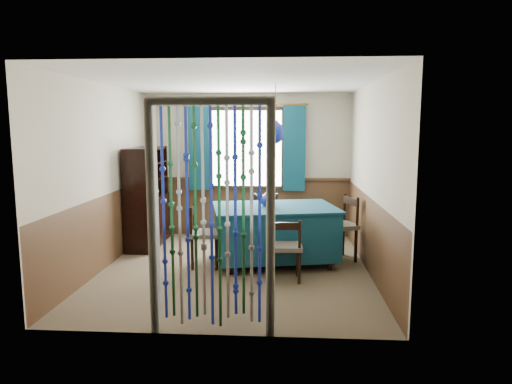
# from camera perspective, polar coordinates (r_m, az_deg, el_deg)

# --- Properties ---
(floor) EXTENTS (4.00, 4.00, 0.00)m
(floor) POSITION_cam_1_polar(r_m,az_deg,el_deg) (6.31, -2.60, -9.58)
(floor) COLOR brown
(floor) RESTS_ON ground
(ceiling) EXTENTS (4.00, 4.00, 0.00)m
(ceiling) POSITION_cam_1_polar(r_m,az_deg,el_deg) (6.04, -2.76, 13.64)
(ceiling) COLOR silver
(ceiling) RESTS_ON ground
(wall_back) EXTENTS (3.60, 0.00, 3.60)m
(wall_back) POSITION_cam_1_polar(r_m,az_deg,el_deg) (8.03, -1.11, 3.34)
(wall_back) COLOR #BBB299
(wall_back) RESTS_ON ground
(wall_front) EXTENTS (3.60, 0.00, 3.60)m
(wall_front) POSITION_cam_1_polar(r_m,az_deg,el_deg) (4.09, -5.76, -1.29)
(wall_front) COLOR #BBB299
(wall_front) RESTS_ON ground
(wall_left) EXTENTS (0.00, 4.00, 4.00)m
(wall_left) POSITION_cam_1_polar(r_m,az_deg,el_deg) (6.50, -18.66, 1.80)
(wall_left) COLOR #BBB299
(wall_left) RESTS_ON ground
(wall_right) EXTENTS (0.00, 4.00, 4.00)m
(wall_right) POSITION_cam_1_polar(r_m,az_deg,el_deg) (6.12, 14.33, 1.61)
(wall_right) COLOR #BBB299
(wall_right) RESTS_ON ground
(wainscot_back) EXTENTS (3.60, 0.00, 3.60)m
(wainscot_back) POSITION_cam_1_polar(r_m,az_deg,el_deg) (8.11, -1.10, -1.96)
(wainscot_back) COLOR #4C311D
(wainscot_back) RESTS_ON ground
(wainscot_front) EXTENTS (3.60, 0.00, 3.60)m
(wainscot_front) POSITION_cam_1_polar(r_m,az_deg,el_deg) (4.29, -5.59, -11.20)
(wainscot_front) COLOR #4C311D
(wainscot_front) RESTS_ON ground
(wainscot_left) EXTENTS (0.00, 4.00, 4.00)m
(wainscot_left) POSITION_cam_1_polar(r_m,az_deg,el_deg) (6.61, -18.25, -4.67)
(wainscot_left) COLOR #4C311D
(wainscot_left) RESTS_ON ground
(wainscot_right) EXTENTS (0.00, 4.00, 4.00)m
(wainscot_right) POSITION_cam_1_polar(r_m,az_deg,el_deg) (6.24, 13.95, -5.25)
(wainscot_right) COLOR #4C311D
(wainscot_right) RESTS_ON ground
(window) EXTENTS (1.32, 0.12, 1.42)m
(window) POSITION_cam_1_polar(r_m,az_deg,el_deg) (7.96, -1.14, 5.46)
(window) COLOR black
(window) RESTS_ON wall_back
(doorway) EXTENTS (1.16, 0.12, 2.18)m
(doorway) POSITION_cam_1_polar(r_m,az_deg,el_deg) (4.18, -5.59, -3.87)
(doorway) COLOR silver
(doorway) RESTS_ON ground
(dining_table) EXTENTS (1.89, 1.48, 0.82)m
(dining_table) POSITION_cam_1_polar(r_m,az_deg,el_deg) (6.46, 2.34, -4.85)
(dining_table) COLOR #0F3C50
(dining_table) RESTS_ON floor
(chair_near) EXTENTS (0.41, 0.40, 0.80)m
(chair_near) POSITION_cam_1_polar(r_m,az_deg,el_deg) (5.73, 3.77, -6.94)
(chair_near) COLOR black
(chair_near) RESTS_ON floor
(chair_far) EXTENTS (0.46, 0.44, 0.86)m
(chair_far) POSITION_cam_1_polar(r_m,az_deg,el_deg) (7.22, 1.29, -3.53)
(chair_far) COLOR black
(chair_far) RESTS_ON floor
(chair_left) EXTENTS (0.43, 0.45, 0.86)m
(chair_left) POSITION_cam_1_polar(r_m,az_deg,el_deg) (6.34, -6.59, -5.25)
(chair_left) COLOR black
(chair_left) RESTS_ON floor
(chair_right) EXTENTS (0.58, 0.59, 0.94)m
(chair_right) POSITION_cam_1_polar(r_m,az_deg,el_deg) (6.73, 10.51, -4.20)
(chair_right) COLOR black
(chair_right) RESTS_ON floor
(sideboard) EXTENTS (0.44, 1.23, 1.60)m
(sideboard) POSITION_cam_1_polar(r_m,az_deg,el_deg) (7.64, -13.42, -2.33)
(sideboard) COLOR black
(sideboard) RESTS_ON floor
(pendant_lamp) EXTENTS (0.24, 0.24, 0.81)m
(pendant_lamp) POSITION_cam_1_polar(r_m,az_deg,el_deg) (6.30, 2.42, 7.45)
(pendant_lamp) COLOR olive
(pendant_lamp) RESTS_ON ceiling
(vase_table) EXTENTS (0.24, 0.24, 0.21)m
(vase_table) POSITION_cam_1_polar(r_m,az_deg,el_deg) (6.44, 1.46, -0.80)
(vase_table) COLOR navy
(vase_table) RESTS_ON dining_table
(bowl_shelf) EXTENTS (0.25, 0.25, 0.05)m
(bowl_shelf) POSITION_cam_1_polar(r_m,az_deg,el_deg) (7.36, -13.55, 1.64)
(bowl_shelf) COLOR beige
(bowl_shelf) RESTS_ON sideboard
(vase_sideboard) EXTENTS (0.21, 0.21, 0.19)m
(vase_sideboard) POSITION_cam_1_polar(r_m,az_deg,el_deg) (7.75, -12.66, 0.31)
(vase_sideboard) COLOR beige
(vase_sideboard) RESTS_ON sideboard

